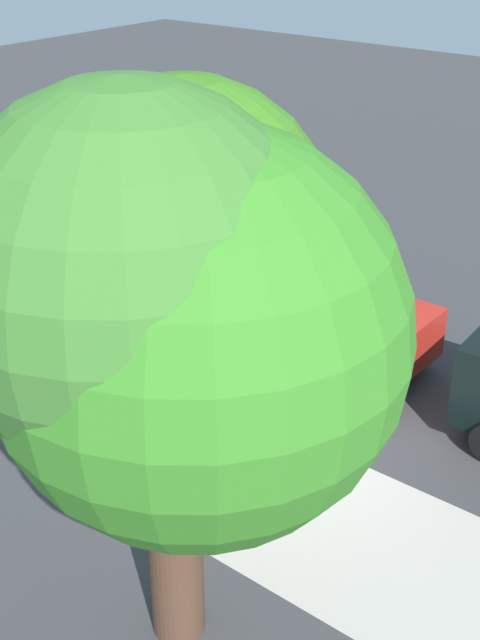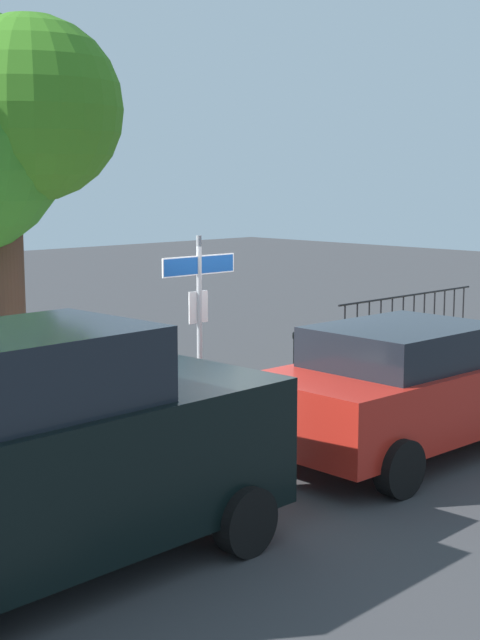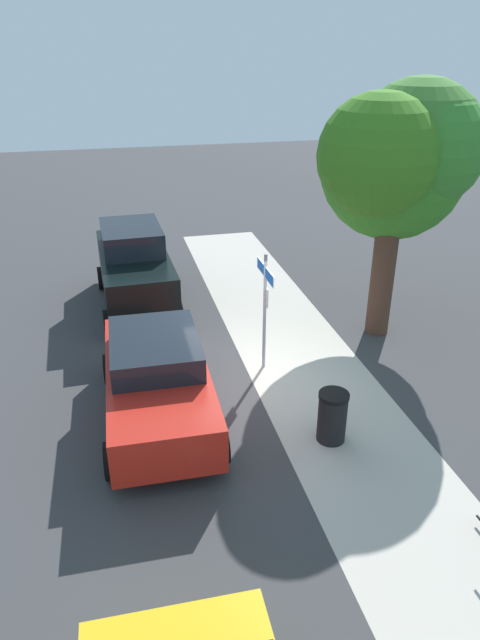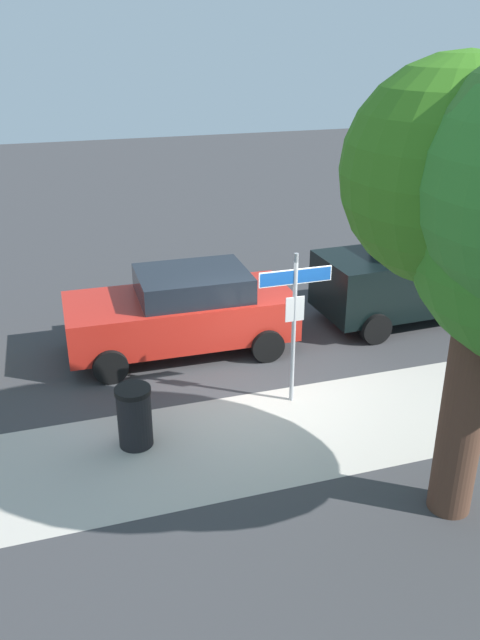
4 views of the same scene
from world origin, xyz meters
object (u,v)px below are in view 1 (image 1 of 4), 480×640
object	(u,v)px
car_red	(303,307)
street_sign	(282,339)
shade_tree	(163,289)
car_yellow	(38,207)
trash_bin	(114,370)

from	to	relation	value
car_red	street_sign	bearing A→B (deg)	119.44
shade_tree	car_yellow	distance (m)	12.16
shade_tree	trash_bin	size ratio (longest dim) A/B	6.01
street_sign	trash_bin	distance (m)	3.08
shade_tree	car_red	xyz separation A→B (m)	(2.59, -5.94, -3.35)
street_sign	shade_tree	xyz separation A→B (m)	(-1.28, 3.49, 2.41)
car_yellow	trash_bin	bearing A→B (deg)	151.23
street_sign	car_yellow	bearing A→B (deg)	-18.40
car_red	car_yellow	size ratio (longest dim) A/B	0.96
street_sign	shade_tree	size ratio (longest dim) A/B	0.45
car_red	trash_bin	xyz separation A→B (m)	(1.44, 2.95, -0.34)
street_sign	trash_bin	xyz separation A→B (m)	(2.75, 0.50, -1.28)
car_yellow	car_red	bearing A→B (deg)	178.07
car_red	car_yellow	bearing A→B (deg)	-1.95
shade_tree	car_red	world-z (taller)	shade_tree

